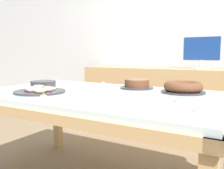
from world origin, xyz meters
The scene contains 13 objects.
wall_back centered at (0.00, 1.82, 1.30)m, with size 8.00×0.10×2.60m, color silver.
dining_table centered at (0.00, 0.00, 0.65)m, with size 1.81×1.09×0.72m.
sideboard centered at (0.00, 1.52, 0.41)m, with size 2.18×0.44×0.83m.
computer_monitor centered at (0.41, 1.52, 1.02)m, with size 0.42×0.20×0.38m.
cake_chocolate_round centered at (0.14, 0.35, 0.75)m, with size 0.27×0.27×0.08m.
cake_golden_bundt centered at (0.53, 0.30, 0.76)m, with size 0.31×0.31×0.08m.
pastry_platter centered at (-0.36, -0.21, 0.73)m, with size 0.37×0.37×0.04m.
plate_stack centered at (-0.58, 0.04, 0.75)m, with size 0.21×0.21×0.05m.
tealight_near_cakes centered at (-0.25, 0.45, 0.73)m, with size 0.04×0.04×0.04m.
tealight_near_front centered at (-0.15, 0.28, 0.73)m, with size 0.04×0.04×0.04m.
tealight_centre centered at (0.61, -0.08, 0.73)m, with size 0.04×0.04×0.04m.
tealight_right_edge centered at (0.75, -0.27, 0.73)m, with size 0.04×0.04×0.04m.
tealight_left_edge centered at (-0.17, -0.36, 0.73)m, with size 0.04×0.04×0.04m.
Camera 1 is at (0.99, -1.48, 0.99)m, focal length 40.00 mm.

